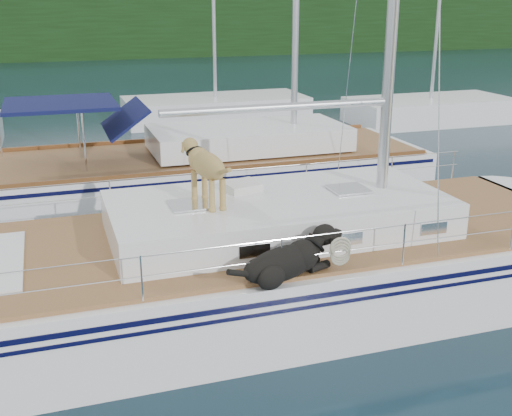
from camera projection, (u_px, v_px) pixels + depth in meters
name	position (u px, v px, depth m)	size (l,w,h in m)	color
ground	(230.00, 309.00, 10.28)	(120.00, 120.00, 0.00)	black
tree_line	(70.00, 20.00, 49.91)	(90.00, 3.00, 6.00)	black
shore_bank	(72.00, 50.00, 51.74)	(92.00, 1.00, 1.20)	#595147
main_sailboat	(235.00, 270.00, 10.09)	(12.00, 4.10, 14.01)	white
neighbor_sailboat	(207.00, 173.00, 15.83)	(11.00, 3.50, 13.30)	white
bg_boat_center	(216.00, 109.00, 25.75)	(7.20, 3.00, 11.65)	white
bg_boat_east	(430.00, 111.00, 25.43)	(6.40, 3.00, 11.65)	white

